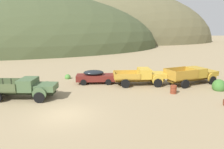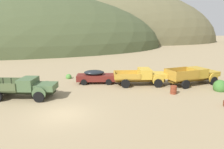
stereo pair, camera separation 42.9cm
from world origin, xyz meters
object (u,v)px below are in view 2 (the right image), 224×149
truck_weathered_green (27,87)px  car_oxblood (98,76)px  truck_mustard (196,75)px  truck_faded_yellow (144,76)px  oil_drum_by_truck (174,90)px

truck_weathered_green → car_oxblood: bearing=42.6°
truck_mustard → truck_faded_yellow: bearing=161.6°
truck_mustard → oil_drum_by_truck: bearing=-156.8°
car_oxblood → truck_mustard: 11.37m
car_oxblood → oil_drum_by_truck: 8.73m
truck_weathered_green → oil_drum_by_truck: 13.92m
car_oxblood → truck_mustard: (11.31, -1.18, 0.21)m
truck_weathered_green → truck_faded_yellow: bearing=23.5°
truck_mustard → truck_weathered_green: bearing=173.4°
truck_faded_yellow → car_oxblood: bearing=169.0°
car_oxblood → oil_drum_by_truck: size_ratio=5.90×
truck_weathered_green → car_oxblood: truck_weathered_green is taller
car_oxblood → truck_faded_yellow: 5.36m
oil_drum_by_truck → truck_mustard: bearing=41.1°
truck_weathered_green → truck_mustard: size_ratio=0.93×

